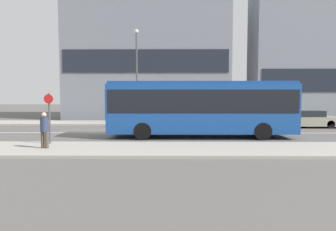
{
  "coord_description": "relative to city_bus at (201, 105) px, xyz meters",
  "views": [
    {
      "loc": [
        4.86,
        -19.33,
        2.45
      ],
      "look_at": [
        4.67,
        -1.66,
        1.25
      ],
      "focal_mm": 32.0,
      "sensor_mm": 36.0,
      "label": 1
    }
  ],
  "objects": [
    {
      "name": "ground_plane",
      "position": [
        -6.57,
        1.96,
        -1.86
      ],
      "size": [
        120.0,
        120.0,
        0.0
      ],
      "primitive_type": "plane",
      "color": "#595654"
    },
    {
      "name": "sidewalk_near",
      "position": [
        -6.57,
        -4.29,
        -1.79
      ],
      "size": [
        44.0,
        3.5,
        0.13
      ],
      "color": "#A39E93",
      "rests_on": "ground_plane"
    },
    {
      "name": "sidewalk_far",
      "position": [
        -6.57,
        8.21,
        -1.79
      ],
      "size": [
        44.0,
        3.5,
        0.13
      ],
      "color": "#A39E93",
      "rests_on": "ground_plane"
    },
    {
      "name": "lane_centerline",
      "position": [
        -6.57,
        1.96,
        -1.85
      ],
      "size": [
        41.8,
        0.16,
        0.01
      ],
      "color": "silver",
      "rests_on": "ground_plane"
    },
    {
      "name": "apartment_block_left_tower",
      "position": [
        -4.17,
        14.27,
        8.52
      ],
      "size": [
        16.57,
        5.7,
        20.76
      ],
      "color": "gray",
      "rests_on": "ground_plane"
    },
    {
      "name": "city_bus",
      "position": [
        0.0,
        0.0,
        0.0
      ],
      "size": [
        10.63,
        2.5,
        3.22
      ],
      "rotation": [
        0.0,
        0.0,
        -0.02
      ],
      "color": "#194793",
      "rests_on": "ground_plane"
    },
    {
      "name": "parked_car_0",
      "position": [
        8.54,
        5.36,
        -1.24
      ],
      "size": [
        4.59,
        1.71,
        1.29
      ],
      "color": "#A39E84",
      "rests_on": "ground_plane"
    },
    {
      "name": "pedestrian_near_stop",
      "position": [
        -7.25,
        -4.43,
        -0.84
      ],
      "size": [
        0.35,
        0.34,
        1.57
      ],
      "rotation": [
        0.0,
        0.0,
        -0.2
      ],
      "color": "#4C4233",
      "rests_on": "sidewalk_near"
    },
    {
      "name": "bus_stop_sign",
      "position": [
        -7.52,
        -3.21,
        -0.3
      ],
      "size": [
        0.44,
        0.12,
        2.42
      ],
      "color": "#4C4C51",
      "rests_on": "sidewalk_near"
    },
    {
      "name": "street_lamp",
      "position": [
        -4.49,
        6.91,
        2.84
      ],
      "size": [
        0.36,
        0.36,
        7.58
      ],
      "color": "#4C4C51",
      "rests_on": "sidewalk_far"
    }
  ]
}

